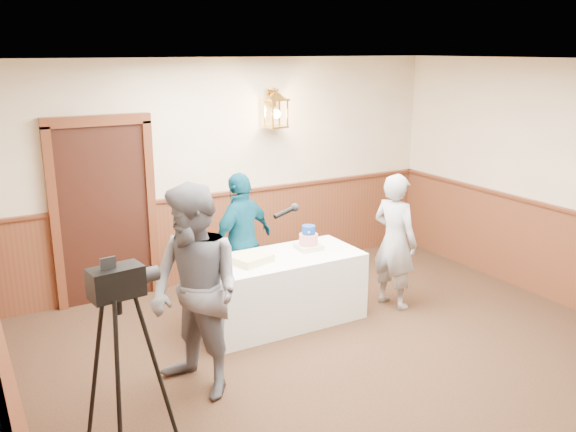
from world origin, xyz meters
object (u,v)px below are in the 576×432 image
baker (395,241)px  tv_camera_rig (124,374)px  sheet_cake_green (210,261)px  display_table (279,289)px  tiered_cake (309,240)px  assistant_p (242,241)px  sheet_cake_yellow (252,259)px  interviewer (196,292)px

baker → tv_camera_rig: baker is taller
sheet_cake_green → baker: size_ratio=0.17×
display_table → tv_camera_rig: 2.54m
display_table → tiered_cake: tiered_cake is taller
display_table → assistant_p: bearing=103.8°
sheet_cake_yellow → baker: (1.69, -0.24, -0.01)m
tv_camera_rig → baker: bearing=11.7°
tiered_cake → sheet_cake_green: bearing=175.2°
baker → tv_camera_rig: size_ratio=1.06×
interviewer → baker: 2.72m
sheet_cake_yellow → tv_camera_rig: 2.25m
sheet_cake_green → baker: baker is taller
tiered_cake → assistant_p: bearing=136.9°
tv_camera_rig → display_table: bearing=27.8°
display_table → sheet_cake_yellow: bearing=-176.4°
sheet_cake_yellow → baker: bearing=-8.2°
tiered_cake → sheet_cake_yellow: tiered_cake is taller
display_table → assistant_p: 0.74m
sheet_cake_green → baker: 2.12m
baker → tiered_cake: bearing=56.4°
display_table → sheet_cake_yellow: sheet_cake_yellow is taller
display_table → sheet_cake_green: (-0.72, 0.16, 0.41)m
baker → sheet_cake_yellow: bearing=67.7°
display_table → tv_camera_rig: size_ratio=1.22×
tiered_cake → interviewer: (-1.70, -0.96, 0.07)m
interviewer → tv_camera_rig: interviewer is taller
assistant_p → tv_camera_rig: 2.81m
tiered_cake → baker: baker is taller
interviewer → baker: (2.64, 0.62, -0.14)m
tiered_cake → baker: size_ratio=0.18×
tv_camera_rig → sheet_cake_yellow: bearing=32.2°
baker → sheet_cake_green: bearing=64.2°
baker → tv_camera_rig: (-3.42, -1.19, -0.12)m
tiered_cake → sheet_cake_green: size_ratio=1.07×
sheet_cake_green → assistant_p: bearing=37.0°
display_table → baker: bearing=-11.0°
tiered_cake → tv_camera_rig: bearing=-148.3°
sheet_cake_green → baker: (2.08, -0.43, 0.00)m
sheet_cake_yellow → tv_camera_rig: tv_camera_rig is taller
interviewer → assistant_p: (1.14, 1.48, -0.13)m
baker → tv_camera_rig: bearing=95.1°
tiered_cake → sheet_cake_yellow: size_ratio=0.72×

